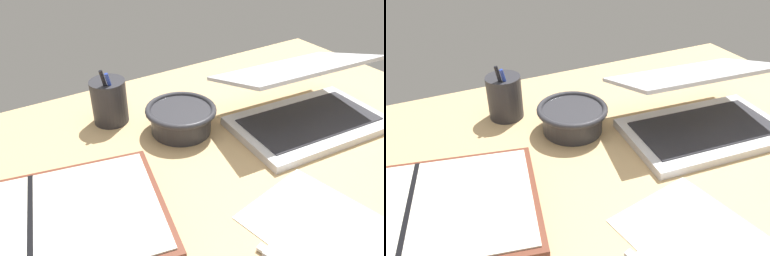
{
  "view_description": "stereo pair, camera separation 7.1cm",
  "coord_description": "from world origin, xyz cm",
  "views": [
    {
      "loc": [
        -31.89,
        -40.38,
        47.79
      ],
      "look_at": [
        0.11,
        10.55,
        9.0
      ],
      "focal_mm": 35.0,
      "sensor_mm": 36.0,
      "label": 1
    },
    {
      "loc": [
        -25.62,
        -43.81,
        47.79
      ],
      "look_at": [
        0.11,
        10.55,
        9.0
      ],
      "focal_mm": 35.0,
      "sensor_mm": 36.0,
      "label": 2
    }
  ],
  "objects": [
    {
      "name": "planner",
      "position": [
        -31.56,
        5.26,
        3.89
      ],
      "size": [
        44.79,
        33.29,
        3.96
      ],
      "rotation": [
        0.0,
        0.0,
        -0.21
      ],
      "color": "brown",
      "rests_on": "desk_top"
    },
    {
      "name": "pen_cup",
      "position": [
        -8.24,
        32.3,
        7.14
      ],
      "size": [
        7.94,
        7.94,
        13.75
      ],
      "color": "#28282D",
      "rests_on": "desk_top"
    },
    {
      "name": "desk_top",
      "position": [
        0.0,
        0.0,
        1.0
      ],
      "size": [
        140.0,
        100.0,
        2.0
      ],
      "primitive_type": "cube",
      "color": "tan",
      "rests_on": "ground"
    },
    {
      "name": "laptop",
      "position": [
        28.76,
        8.65,
        6.7
      ],
      "size": [
        36.38,
        30.08,
        14.95
      ],
      "rotation": [
        0.0,
        0.0,
        -0.08
      ],
      "color": "silver",
      "rests_on": "desk_top"
    },
    {
      "name": "bowl",
      "position": [
        3.33,
        20.23,
        5.33
      ],
      "size": [
        15.55,
        15.55,
        5.97
      ],
      "color": "#2D2D33",
      "rests_on": "desk_top"
    },
    {
      "name": "paper_sheet_front",
      "position": [
        8.44,
        -18.83,
        2.08
      ],
      "size": [
        23.1,
        30.43,
        0.16
      ],
      "primitive_type": "cube",
      "rotation": [
        0.0,
        0.0,
        0.18
      ],
      "color": "white",
      "rests_on": "desk_top"
    }
  ]
}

